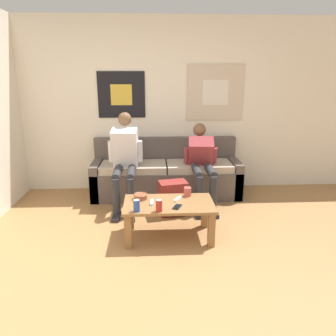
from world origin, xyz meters
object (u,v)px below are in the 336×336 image
at_px(couch, 166,176).
at_px(backpack, 173,199).
at_px(person_seated_adult, 125,158).
at_px(drink_can_blue, 137,206).
at_px(ceramic_bowl, 140,196).
at_px(drink_can_red, 159,206).
at_px(coffee_table, 169,209).
at_px(game_controller_near_right, 178,199).
at_px(game_controller_near_left, 152,202).
at_px(pillar_candle, 187,192).
at_px(cell_phone, 177,207).
at_px(person_seated_teen, 202,161).

bearing_deg(couch, backpack, -85.52).
xyz_separation_m(person_seated_adult, drink_can_blue, (0.20, -1.19, -0.20)).
relative_size(ceramic_bowl, drink_can_red, 1.26).
bearing_deg(person_seated_adult, coffee_table, -61.25).
relative_size(drink_can_blue, game_controller_near_right, 0.88).
relative_size(backpack, game_controller_near_left, 2.96).
bearing_deg(couch, pillar_candle, -80.64).
bearing_deg(game_controller_near_right, coffee_table, -144.00).
xyz_separation_m(ceramic_bowl, game_controller_near_right, (0.41, -0.05, -0.02)).
height_order(person_seated_adult, ceramic_bowl, person_seated_adult).
bearing_deg(backpack, person_seated_adult, 150.30).
bearing_deg(ceramic_bowl, backpack, 50.82).
distance_m(couch, cell_phone, 1.48).
height_order(backpack, pillar_candle, pillar_candle).
bearing_deg(game_controller_near_left, coffee_table, 2.12).
distance_m(person_seated_teen, backpack, 0.69).
bearing_deg(cell_phone, game_controller_near_left, 155.27).
distance_m(couch, pillar_candle, 1.18).
relative_size(drink_can_red, cell_phone, 0.82).
distance_m(pillar_candle, drink_can_red, 0.54).
bearing_deg(ceramic_bowl, drink_can_blue, -94.84).
distance_m(backpack, game_controller_near_left, 0.72).
distance_m(drink_can_red, game_controller_near_right, 0.37).
xyz_separation_m(couch, ceramic_bowl, (-0.34, -1.22, 0.15)).
height_order(couch, drink_can_red, couch).
relative_size(couch, backpack, 4.97).
distance_m(person_seated_adult, person_seated_teen, 1.05).
relative_size(person_seated_adult, ceramic_bowl, 7.98).
bearing_deg(drink_can_red, couch, 84.73).
distance_m(person_seated_adult, drink_can_blue, 1.22).
height_order(person_seated_adult, game_controller_near_left, person_seated_adult).
height_order(couch, drink_can_blue, couch).
relative_size(backpack, pillar_candle, 3.79).
height_order(couch, game_controller_near_right, couch).
height_order(coffee_table, drink_can_red, drink_can_red).
distance_m(coffee_table, pillar_candle, 0.32).
bearing_deg(backpack, person_seated_teen, 42.41).
xyz_separation_m(person_seated_adult, pillar_candle, (0.76, -0.78, -0.21)).
distance_m(coffee_table, person_seated_adult, 1.17).
bearing_deg(backpack, game_controller_near_right, -88.72).
bearing_deg(person_seated_teen, drink_can_blue, -124.95).
bearing_deg(person_seated_teen, drink_can_red, -116.89).
height_order(couch, cell_phone, couch).
xyz_separation_m(person_seated_adult, ceramic_bowl, (0.23, -0.85, -0.23)).
bearing_deg(couch, ceramic_bowl, -105.71).
bearing_deg(couch, cell_phone, -88.20).
distance_m(person_seated_teen, cell_phone, 1.22).
distance_m(couch, game_controller_near_left, 1.38).
bearing_deg(backpack, pillar_candle, -72.63).
bearing_deg(cell_phone, person_seated_teen, 69.19).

